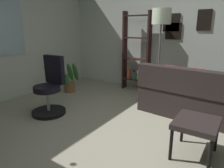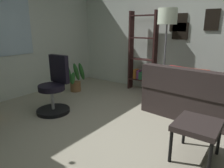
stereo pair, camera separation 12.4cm
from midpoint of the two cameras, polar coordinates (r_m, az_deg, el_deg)
ground_plane at (r=2.85m, az=4.42°, el=-15.92°), size 4.67×5.46×0.10m
wall_back_with_windows at (r=4.54m, az=-27.43°, el=12.82°), size 4.67×0.12×2.70m
wall_right_with_frames at (r=4.64m, az=21.03°, el=13.45°), size 0.12×5.46×2.70m
couch at (r=3.84m, az=26.27°, el=-3.38°), size 1.72×1.86×0.83m
footstool at (r=2.51m, az=23.68°, el=-10.83°), size 0.52×0.45×0.43m
office_chair at (r=3.66m, az=-14.58°, el=-1.81°), size 0.56×0.56×0.97m
bookshelf at (r=4.76m, az=9.13°, el=7.30°), size 0.18×0.64×1.76m
floor_lamp at (r=4.04m, az=15.73°, el=15.58°), size 0.35×0.35×1.75m
potted_plant at (r=4.77m, az=-9.45°, el=1.36°), size 0.56×0.33×0.66m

